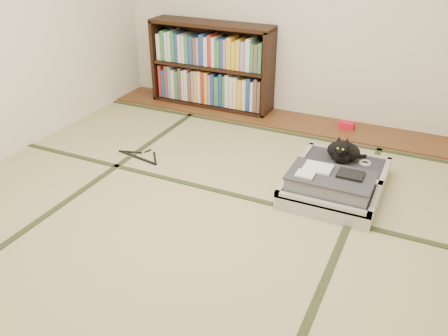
% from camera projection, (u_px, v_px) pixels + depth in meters
% --- Properties ---
extents(floor, '(4.50, 4.50, 0.00)m').
position_uv_depth(floor, '(197.00, 218.00, 3.40)').
color(floor, tan).
rests_on(floor, ground).
extents(wood_strip, '(4.00, 0.50, 0.02)m').
position_uv_depth(wood_strip, '(287.00, 120.00, 4.98)').
color(wood_strip, brown).
rests_on(wood_strip, ground).
extents(red_item, '(0.15, 0.09, 0.07)m').
position_uv_depth(red_item, '(347.00, 125.00, 4.75)').
color(red_item, red).
rests_on(red_item, wood_strip).
extents(room_shell, '(4.50, 4.50, 4.50)m').
position_uv_depth(room_shell, '(190.00, 6.00, 2.70)').
color(room_shell, white).
rests_on(room_shell, ground).
extents(tatami_borders, '(4.00, 4.50, 0.01)m').
position_uv_depth(tatami_borders, '(226.00, 186.00, 3.79)').
color(tatami_borders, '#2D381E').
rests_on(tatami_borders, ground).
extents(bookcase, '(1.37, 0.31, 0.92)m').
position_uv_depth(bookcase, '(211.00, 67.00, 5.18)').
color(bookcase, black).
rests_on(bookcase, wood_strip).
extents(suitcase, '(0.70, 0.93, 0.27)m').
position_uv_depth(suitcase, '(335.00, 182.00, 3.66)').
color(suitcase, silver).
rests_on(suitcase, floor).
extents(cat, '(0.31, 0.31, 0.25)m').
position_uv_depth(cat, '(343.00, 151.00, 3.84)').
color(cat, black).
rests_on(cat, suitcase).
extents(cable_coil, '(0.10, 0.10, 0.02)m').
position_uv_depth(cable_coil, '(365.00, 163.00, 3.84)').
color(cable_coil, white).
rests_on(cable_coil, suitcase).
extents(hanger, '(0.46, 0.24, 0.01)m').
position_uv_depth(hanger, '(140.00, 156.00, 4.25)').
color(hanger, black).
rests_on(hanger, floor).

